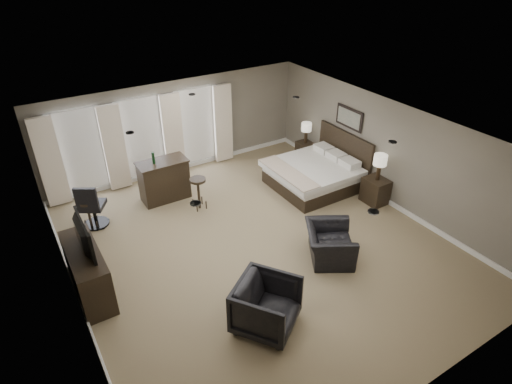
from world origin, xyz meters
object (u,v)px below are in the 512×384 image
nightstand_near (375,191)px  armchair_far (267,304)px  lamp_near (379,167)px  bar_stool_left (89,215)px  dresser (88,272)px  tv (81,248)px  bar_counter (164,180)px  bed (313,165)px  nightstand_far (305,151)px  armchair_near (330,239)px  lamp_far (306,133)px  bar_stool_right (199,194)px  desk_chair (92,204)px

nightstand_near → armchair_far: (-4.54, -1.94, 0.18)m
lamp_near → bar_stool_left: lamp_near is taller
dresser → armchair_far: 3.41m
nightstand_near → tv: (-6.92, 0.51, 0.73)m
bar_counter → dresser: bearing=-135.0°
bed → bar_stool_left: bed is taller
bed → bar_counter: bed is taller
tv → bar_counter: 3.53m
nightstand_far → nightstand_near: bearing=-90.0°
armchair_far → armchair_near: bearing=-13.2°
nightstand_near → lamp_near: lamp_near is taller
lamp_near → armchair_far: 4.96m
armchair_near → bar_stool_left: size_ratio=1.49×
lamp_near → bar_counter: bearing=146.2°
lamp_far → bar_counter: (-4.45, 0.08, -0.32)m
nightstand_near → bar_stool_right: bar_stool_right is taller
dresser → bar_stool_left: (0.51, 2.14, -0.13)m
nightstand_far → bar_counter: bearing=179.0°
bed → bar_stool_right: bed is taller
bar_counter → bar_stool_left: bearing=-170.5°
lamp_near → dresser: (-6.92, 0.51, -0.50)m
bar_counter → lamp_far: bearing=-1.0°
bed → bar_counter: 3.87m
lamp_far → armchair_far: 6.65m
lamp_far → bar_counter: 4.46m
nightstand_near → bar_stool_right: bearing=151.7°
armchair_far → bar_counter: bar_counter is taller
nightstand_near → tv: tv is taller
nightstand_far → lamp_near: lamp_near is taller
nightstand_near → bar_counter: size_ratio=0.53×
nightstand_near → armchair_near: (-2.42, -1.08, 0.15)m
nightstand_far → armchair_far: (-4.54, -4.84, 0.24)m
armchair_near → armchair_far: 2.29m
bar_stool_left → desk_chair: size_ratio=0.65×
bed → dresser: 6.11m
lamp_near → bar_counter: (-4.45, 2.98, -0.46)m
bar_counter → armchair_near: bearing=-63.5°
bar_stool_left → lamp_far: bearing=2.2°
nightstand_far → armchair_near: (-2.42, -3.98, 0.21)m
nightstand_far → dresser: 7.33m
armchair_near → bar_counter: bearing=57.5°
lamp_far → armchair_far: (-4.54, -4.84, -0.34)m
lamp_near → armchair_near: lamp_near is taller
dresser → tv: 0.57m
nightstand_far → bar_counter: bar_counter is taller
nightstand_far → lamp_far: 0.58m
nightstand_far → tv: bearing=-160.9°
dresser → desk_chair: (0.64, 2.21, 0.08)m
bed → nightstand_far: 1.75m
nightstand_far → desk_chair: size_ratio=0.48×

